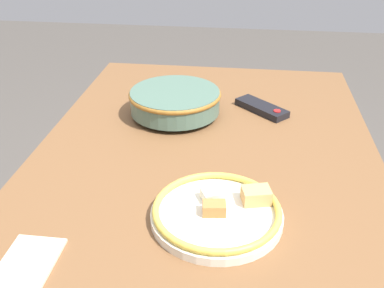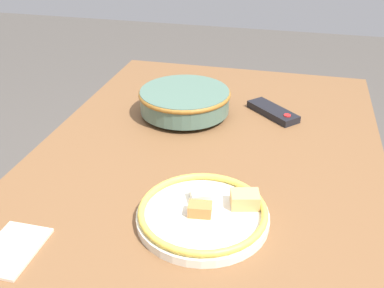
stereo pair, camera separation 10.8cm
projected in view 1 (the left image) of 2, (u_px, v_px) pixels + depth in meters
name	position (u px, v px, depth m)	size (l,w,h in m)	color
dining_table	(200.00, 205.00, 1.06)	(1.47, 0.86, 0.73)	brown
noodle_bowl	(175.00, 101.00, 1.29)	(0.26, 0.26, 0.08)	#4C6B5B
food_plate	(218.00, 212.00, 0.89)	(0.26, 0.26, 0.05)	silver
tv_remote	(262.00, 108.00, 1.33)	(0.16, 0.16, 0.02)	black
folded_napkin	(27.00, 264.00, 0.78)	(0.14, 0.09, 0.01)	beige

